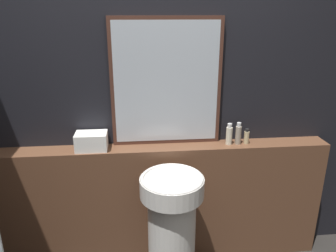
# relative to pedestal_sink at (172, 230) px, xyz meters

# --- Properties ---
(wall_back) EXTENTS (8.00, 0.06, 2.50)m
(wall_back) POSITION_rel_pedestal_sink_xyz_m (-0.10, 0.46, 0.78)
(wall_back) COLOR black
(wall_back) RESTS_ON ground_plane
(vanity_counter) EXTENTS (2.52, 0.18, 0.92)m
(vanity_counter) POSITION_rel_pedestal_sink_xyz_m (-0.10, 0.34, -0.01)
(vanity_counter) COLOR brown
(vanity_counter) RESTS_ON ground_plane
(pedestal_sink) EXTENTS (0.40, 0.40, 0.86)m
(pedestal_sink) POSITION_rel_pedestal_sink_xyz_m (0.00, 0.00, 0.00)
(pedestal_sink) COLOR silver
(pedestal_sink) RESTS_ON ground_plane
(mirror) EXTENTS (0.76, 0.03, 0.87)m
(mirror) POSITION_rel_pedestal_sink_xyz_m (0.00, 0.41, 0.88)
(mirror) COLOR #47281E
(mirror) RESTS_ON vanity_counter
(towel_stack) EXTENTS (0.21, 0.15, 0.12)m
(towel_stack) POSITION_rel_pedestal_sink_xyz_m (-0.52, 0.34, 0.51)
(towel_stack) COLOR white
(towel_stack) RESTS_ON vanity_counter
(shampoo_bottle) EXTENTS (0.04, 0.04, 0.15)m
(shampoo_bottle) POSITION_rel_pedestal_sink_xyz_m (0.44, 0.34, 0.52)
(shampoo_bottle) COLOR beige
(shampoo_bottle) RESTS_ON vanity_counter
(conditioner_bottle) EXTENTS (0.04, 0.04, 0.16)m
(conditioner_bottle) POSITION_rel_pedestal_sink_xyz_m (0.51, 0.34, 0.52)
(conditioner_bottle) COLOR gray
(conditioner_bottle) RESTS_ON vanity_counter
(lotion_bottle) EXTENTS (0.04, 0.04, 0.11)m
(lotion_bottle) POSITION_rel_pedestal_sink_xyz_m (0.57, 0.34, 0.50)
(lotion_bottle) COLOR #C6B284
(lotion_bottle) RESTS_ON vanity_counter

